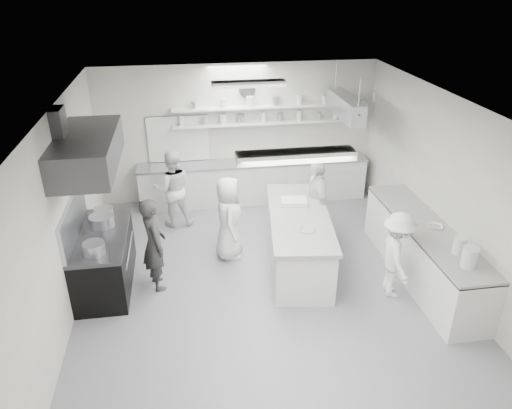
{
  "coord_description": "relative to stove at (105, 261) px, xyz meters",
  "views": [
    {
      "loc": [
        -1.18,
        -6.56,
        4.77
      ],
      "look_at": [
        -0.06,
        0.6,
        1.18
      ],
      "focal_mm": 33.81,
      "sensor_mm": 36.0,
      "label": 1
    }
  ],
  "objects": [
    {
      "name": "floor",
      "position": [
        2.6,
        -0.4,
        -0.46
      ],
      "size": [
        6.0,
        7.0,
        0.02
      ],
      "primitive_type": "cube",
      "color": "gray",
      "rests_on": "ground"
    },
    {
      "name": "ceiling",
      "position": [
        2.6,
        -0.4,
        2.56
      ],
      "size": [
        6.0,
        7.0,
        0.02
      ],
      "primitive_type": "cube",
      "color": "white",
      "rests_on": "wall_back"
    },
    {
      "name": "wall_back",
      "position": [
        2.6,
        3.1,
        1.05
      ],
      "size": [
        6.0,
        0.04,
        3.0
      ],
      "primitive_type": "cube",
      "color": "beige",
      "rests_on": "floor"
    },
    {
      "name": "wall_front",
      "position": [
        2.6,
        -3.9,
        1.05
      ],
      "size": [
        6.0,
        0.04,
        3.0
      ],
      "primitive_type": "cube",
      "color": "beige",
      "rests_on": "floor"
    },
    {
      "name": "wall_left",
      "position": [
        -0.4,
        -0.4,
        1.05
      ],
      "size": [
        0.04,
        7.0,
        3.0
      ],
      "primitive_type": "cube",
      "color": "beige",
      "rests_on": "floor"
    },
    {
      "name": "wall_right",
      "position": [
        5.6,
        -0.4,
        1.05
      ],
      "size": [
        0.04,
        7.0,
        3.0
      ],
      "primitive_type": "cube",
      "color": "beige",
      "rests_on": "floor"
    },
    {
      "name": "stove",
      "position": [
        0.0,
        0.0,
        0.0
      ],
      "size": [
        0.8,
        1.8,
        0.9
      ],
      "primitive_type": "cube",
      "color": "black",
      "rests_on": "floor"
    },
    {
      "name": "exhaust_hood",
      "position": [
        0.0,
        -0.0,
        1.9
      ],
      "size": [
        0.85,
        2.0,
        0.5
      ],
      "primitive_type": "cube",
      "color": "#3C3C3F",
      "rests_on": "wall_left"
    },
    {
      "name": "back_counter",
      "position": [
        2.9,
        2.8,
        0.01
      ],
      "size": [
        5.0,
        0.6,
        0.92
      ],
      "primitive_type": "cube",
      "color": "silver",
      "rests_on": "floor"
    },
    {
      "name": "shelf_lower",
      "position": [
        3.3,
        2.97,
        1.3
      ],
      "size": [
        4.2,
        0.26,
        0.04
      ],
      "primitive_type": "cube",
      "color": "silver",
      "rests_on": "wall_back"
    },
    {
      "name": "shelf_upper",
      "position": [
        3.3,
        2.97,
        1.65
      ],
      "size": [
        4.2,
        0.26,
        0.04
      ],
      "primitive_type": "cube",
      "color": "silver",
      "rests_on": "wall_back"
    },
    {
      "name": "pass_through_window",
      "position": [
        1.3,
        3.08,
        1.0
      ],
      "size": [
        1.3,
        0.04,
        1.0
      ],
      "primitive_type": "cube",
      "color": "black",
      "rests_on": "wall_back"
    },
    {
      "name": "wall_clock",
      "position": [
        2.8,
        3.06,
        2.0
      ],
      "size": [
        0.32,
        0.05,
        0.32
      ],
      "primitive_type": "cylinder",
      "rotation": [
        1.57,
        0.0,
        0.0
      ],
      "color": "silver",
      "rests_on": "wall_back"
    },
    {
      "name": "right_counter",
      "position": [
        5.25,
        -0.6,
        0.02
      ],
      "size": [
        0.74,
        3.3,
        0.94
      ],
      "primitive_type": "cube",
      "color": "silver",
      "rests_on": "floor"
    },
    {
      "name": "pot_rack",
      "position": [
        4.6,
        2.0,
        1.85
      ],
      "size": [
        0.3,
        1.6,
        0.4
      ],
      "primitive_type": "cube",
      "color": "#AFB2BB",
      "rests_on": "ceiling"
    },
    {
      "name": "light_fixture_front",
      "position": [
        2.6,
        -2.2,
        2.49
      ],
      "size": [
        1.3,
        0.25,
        0.1
      ],
      "primitive_type": "cube",
      "color": "silver",
      "rests_on": "ceiling"
    },
    {
      "name": "light_fixture_rear",
      "position": [
        2.6,
        1.4,
        2.49
      ],
      "size": [
        1.3,
        0.25,
        0.1
      ],
      "primitive_type": "cube",
      "color": "silver",
      "rests_on": "ceiling"
    },
    {
      "name": "prep_island",
      "position": [
        3.28,
        0.11,
        0.01
      ],
      "size": [
        1.26,
        2.61,
        0.92
      ],
      "primitive_type": "cube",
      "rotation": [
        0.0,
        0.0,
        -0.14
      ],
      "color": "silver",
      "rests_on": "floor"
    },
    {
      "name": "stove_pot",
      "position": [
        0.0,
        0.25,
        0.58
      ],
      "size": [
        0.39,
        0.39,
        0.24
      ],
      "primitive_type": "cylinder",
      "color": "#AFB2BB",
      "rests_on": "stove"
    },
    {
      "name": "cook_stove",
      "position": [
        0.83,
        -0.18,
        0.35
      ],
      "size": [
        0.53,
        0.67,
        1.59
      ],
      "primitive_type": "imported",
      "rotation": [
        0.0,
        0.0,
        1.87
      ],
      "color": "#2D2D2E",
      "rests_on": "floor"
    },
    {
      "name": "cook_back",
      "position": [
        1.13,
        1.94,
        0.35
      ],
      "size": [
        0.8,
        0.63,
        1.59
      ],
      "primitive_type": "imported",
      "rotation": [
        0.0,
        0.0,
        -3.1
      ],
      "color": "silver",
      "rests_on": "floor"
    },
    {
      "name": "cook_island_left",
      "position": [
        2.11,
        0.56,
        0.32
      ],
      "size": [
        0.53,
        0.78,
        1.54
      ],
      "primitive_type": "imported",
      "rotation": [
        0.0,
        0.0,
        1.52
      ],
      "color": "silver",
      "rests_on": "floor"
    },
    {
      "name": "cook_island_right",
      "position": [
        3.77,
        0.82,
        0.38
      ],
      "size": [
        0.41,
        0.98,
        1.67
      ],
      "primitive_type": "imported",
      "rotation": [
        0.0,
        0.0,
        -1.57
      ],
      "color": "silver",
      "rests_on": "floor"
    },
    {
      "name": "cook_right",
      "position": [
        4.58,
        -0.99,
        0.27
      ],
      "size": [
        0.65,
        0.99,
        1.44
      ],
      "primitive_type": "imported",
      "rotation": [
        0.0,
        0.0,
        1.45
      ],
      "color": "silver",
      "rests_on": "floor"
    },
    {
      "name": "bowl_island_a",
      "position": [
        3.28,
        -0.43,
        0.5
      ],
      "size": [
        0.32,
        0.32,
        0.06
      ],
      "primitive_type": "imported",
      "rotation": [
        0.0,
        0.0,
        -0.43
      ],
      "color": "#AFB2BB",
      "rests_on": "prep_island"
    },
    {
      "name": "bowl_island_b",
      "position": [
        3.32,
        -0.32,
        0.5
      ],
      "size": [
        0.22,
        0.22,
        0.06
      ],
      "primitive_type": "imported",
      "rotation": [
        0.0,
        0.0,
        -0.25
      ],
      "color": "silver",
      "rests_on": "prep_island"
    },
    {
      "name": "bowl_right",
      "position": [
        5.35,
        -0.64,
        0.52
      ],
      "size": [
        0.34,
        0.34,
        0.06
      ],
      "primitive_type": "imported",
      "rotation": [
        0.0,
        0.0,
        -0.43
      ],
      "color": "silver",
      "rests_on": "right_counter"
    }
  ]
}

